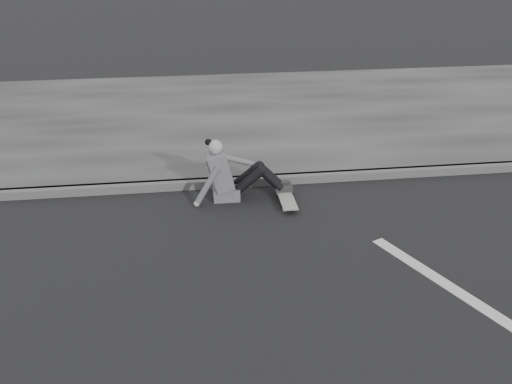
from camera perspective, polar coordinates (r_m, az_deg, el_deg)
ground at (r=6.05m, az=-4.04°, el=-9.96°), size 80.00×80.00×0.00m
curb at (r=8.26m, az=-5.27°, el=0.85°), size 24.00×0.16×0.12m
sidewalk at (r=11.07m, az=-6.03°, el=7.42°), size 24.00×6.00×0.12m
skateboard at (r=7.80m, az=3.02°, el=-0.56°), size 0.20×0.78×0.09m
seated_woman at (r=7.81m, az=-2.57°, el=1.83°), size 1.38×0.46×0.88m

